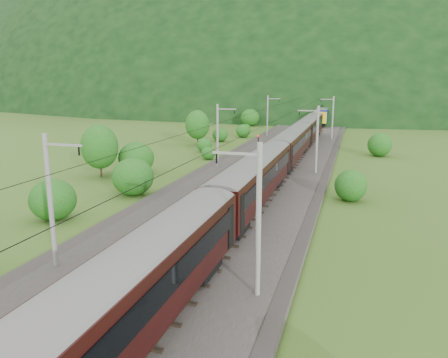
# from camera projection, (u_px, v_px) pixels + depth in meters

# --- Properties ---
(ground) EXTENTS (600.00, 600.00, 0.00)m
(ground) POSITION_uv_depth(u_px,v_px,m) (150.00, 284.00, 24.60)
(ground) COLOR #38551A
(ground) RESTS_ON ground
(railbed) EXTENTS (14.00, 220.00, 0.30)m
(railbed) POSITION_uv_depth(u_px,v_px,m) (207.00, 226.00, 33.90)
(railbed) COLOR #38332D
(railbed) RESTS_ON ground
(track_left) EXTENTS (2.40, 220.00, 0.27)m
(track_left) POSITION_uv_depth(u_px,v_px,m) (179.00, 220.00, 34.53)
(track_left) COLOR brown
(track_left) RESTS_ON railbed
(track_right) EXTENTS (2.40, 220.00, 0.27)m
(track_right) POSITION_uv_depth(u_px,v_px,m) (237.00, 226.00, 33.17)
(track_right) COLOR brown
(track_right) RESTS_ON railbed
(catenary_left) EXTENTS (2.54, 192.28, 8.00)m
(catenary_left) POSITION_uv_depth(u_px,v_px,m) (218.00, 134.00, 55.19)
(catenary_left) COLOR gray
(catenary_left) RESTS_ON railbed
(catenary_right) EXTENTS (2.54, 192.28, 8.00)m
(catenary_right) POSITION_uv_depth(u_px,v_px,m) (316.00, 138.00, 51.72)
(catenary_right) COLOR gray
(catenary_right) RESTS_ON railbed
(overhead_wires) EXTENTS (4.83, 198.00, 0.03)m
(overhead_wires) POSITION_uv_depth(u_px,v_px,m) (207.00, 137.00, 32.36)
(overhead_wires) COLOR black
(overhead_wires) RESTS_ON ground
(mountain_main) EXTENTS (504.00, 360.00, 244.00)m
(mountain_main) POSITION_uv_depth(u_px,v_px,m) (340.00, 99.00, 267.16)
(mountain_main) COLOR black
(mountain_main) RESTS_ON ground
(mountain_ridge) EXTENTS (336.00, 280.00, 132.00)m
(mountain_ridge) POSITION_uv_depth(u_px,v_px,m) (183.00, 95.00, 338.51)
(mountain_ridge) COLOR black
(mountain_ridge) RESTS_ON ground
(train) EXTENTS (2.96, 162.75, 5.14)m
(train) POSITION_uv_depth(u_px,v_px,m) (254.00, 172.00, 37.47)
(train) COLOR black
(train) RESTS_ON ground
(hazard_post_near) EXTENTS (0.17, 0.17, 1.61)m
(hazard_post_near) POSITION_uv_depth(u_px,v_px,m) (272.00, 157.00, 58.82)
(hazard_post_near) COLOR red
(hazard_post_near) RESTS_ON railbed
(hazard_post_far) EXTENTS (0.15, 0.15, 1.37)m
(hazard_post_far) POSITION_uv_depth(u_px,v_px,m) (292.00, 142.00, 73.46)
(hazard_post_far) COLOR red
(hazard_post_far) RESTS_ON railbed
(signal) EXTENTS (0.27, 0.27, 2.49)m
(signal) POSITION_uv_depth(u_px,v_px,m) (258.00, 142.00, 68.63)
(signal) COLOR black
(signal) RESTS_ON railbed
(vegetation_left) EXTENTS (12.71, 149.22, 6.84)m
(vegetation_left) POSITION_uv_depth(u_px,v_px,m) (83.00, 171.00, 42.31)
(vegetation_left) COLOR #195516
(vegetation_left) RESTS_ON ground
(vegetation_right) EXTENTS (6.93, 94.13, 3.19)m
(vegetation_right) POSITION_uv_depth(u_px,v_px,m) (376.00, 191.00, 39.37)
(vegetation_right) COLOR #195516
(vegetation_right) RESTS_ON ground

